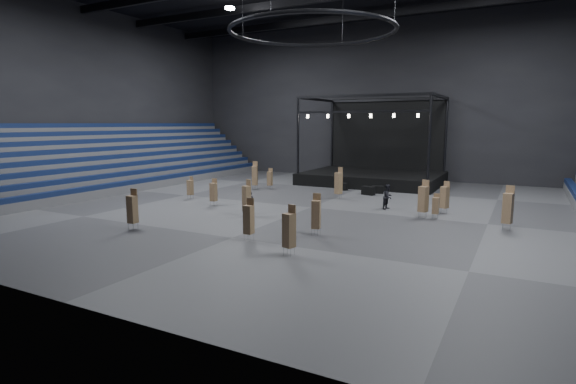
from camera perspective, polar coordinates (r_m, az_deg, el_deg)
The scene contains 26 objects.
floor at distance 34.58m, azimuth 2.92°, elevation -1.96°, with size 50.00×50.00×0.00m, color #434345.
wall_back at distance 53.82m, azimuth 12.68°, elevation 11.28°, with size 50.00×0.20×18.00m, color black.
wall_front at distance 17.56m, azimuth -28.59°, elevation 16.20°, with size 50.00×0.20×18.00m, color black.
wall_left at distance 50.03m, azimuth -24.45°, elevation 10.93°, with size 0.20×42.00×18.00m, color black.
bleachers_left at distance 48.58m, azimuth -22.42°, elevation 2.54°, with size 7.20×40.00×6.40m.
stage at distance 49.43m, azimuth 10.93°, elevation 2.82°, with size 14.00×10.00×9.20m.
truss_ring at distance 34.61m, azimuth 3.10°, elevation 19.70°, with size 12.30×12.30×5.15m.
flight_case_left at distance 43.72m, azimuth 6.83°, elevation 0.71°, with size 1.07×0.53×0.71m, color black.
flight_case_mid at distance 41.12m, azimuth 10.16°, elevation 0.17°, with size 1.15×0.58×0.77m, color black.
flight_case_right at distance 42.14m, azimuth 11.33°, elevation 0.29°, with size 1.05×0.53×0.70m, color black.
chair_stack_0 at distance 35.52m, azimuth -9.44°, elevation 0.06°, with size 0.49×0.49×2.14m.
chair_stack_1 at distance 30.03m, azimuth 26.15°, elevation -1.78°, with size 0.63×0.63×2.71m.
chair_stack_2 at distance 43.99m, azimuth -4.23°, elevation 2.15°, with size 0.62×0.62×2.73m.
chair_stack_3 at distance 28.77m, azimuth -19.15°, elevation -2.00°, with size 0.52×0.52×2.50m.
chair_stack_4 at distance 33.90m, azimuth 19.28°, elevation -0.58°, with size 0.64×0.64×2.31m.
chair_stack_5 at distance 30.95m, azimuth -5.27°, elevation -0.77°, with size 0.57×0.57×2.60m.
chair_stack_6 at distance 31.91m, azimuth 18.25°, elevation -1.60°, with size 0.42×0.42×1.71m.
chair_stack_7 at distance 38.54m, azimuth 6.44°, elevation 1.19°, with size 0.65×0.65×2.70m.
chair_stack_8 at distance 39.14m, azimuth -12.31°, elevation 0.61°, with size 0.50×0.50×1.91m.
chair_stack_9 at distance 24.73m, azimuth -5.00°, elevation -3.40°, with size 0.48×0.48×2.35m.
chair_stack_10 at distance 21.87m, azimuth 0.16°, elevation -4.78°, with size 0.62×0.62×2.50m.
chair_stack_11 at distance 44.03m, azimuth -2.32°, elevation 1.77°, with size 0.47×0.47×2.05m.
chair_stack_12 at distance 25.86m, azimuth 3.59°, elevation -2.77°, with size 0.58×0.58×2.43m.
chair_stack_13 at distance 31.78m, azimuth 16.82°, elevation -0.78°, with size 0.68×0.68×2.62m.
man_center at distance 32.26m, azimuth -4.84°, elevation -1.30°, with size 0.59×0.39×1.61m, color black.
crew_member at distance 34.53m, azimuth 12.57°, elevation -0.59°, with size 0.92×0.71×1.88m, color black.
Camera 1 is at (14.33, -30.81, 6.40)m, focal length 28.00 mm.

